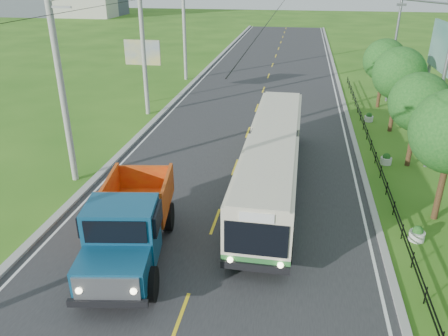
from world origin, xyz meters
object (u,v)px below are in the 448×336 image
(tree_fifth, at_px, (399,76))
(billboard_left, at_px, (143,57))
(planter_near, at_px, (417,234))
(bus, at_px, (273,156))
(tree_back, at_px, (384,62))
(streetlight_far, at_px, (393,43))
(planter_far, at_px, (369,118))
(dump_truck, at_px, (129,221))
(pole_mid, at_px, (144,48))
(streetlight_mid, at_px, (440,82))
(planter_mid, at_px, (386,159))
(pole_far, at_px, (185,28))
(pole_near, at_px, (62,87))
(billboard_right, at_px, (443,55))
(tree_fourth, at_px, (419,105))

(tree_fifth, relative_size, billboard_left, 1.12)
(planter_near, bearing_deg, bus, 149.05)
(tree_back, relative_size, streetlight_far, 0.61)
(planter_far, bearing_deg, dump_truck, -120.57)
(pole_mid, height_order, planter_near, pole_mid)
(streetlight_mid, height_order, streetlight_far, same)
(streetlight_far, height_order, planter_mid, streetlight_far)
(tree_back, xyz_separation_m, planter_mid, (-1.26, -12.14, -3.37))
(pole_far, xyz_separation_m, planter_mid, (16.86, -19.00, -4.81))
(pole_far, distance_m, planter_near, 32.19)
(planter_far, height_order, dump_truck, dump_truck)
(planter_mid, bearing_deg, tree_back, 84.09)
(planter_far, bearing_deg, pole_mid, -176.61)
(planter_far, xyz_separation_m, billboard_left, (-18.10, 2.00, 3.58))
(tree_fifth, xyz_separation_m, tree_back, (-0.00, 6.00, -0.20))
(pole_near, xyz_separation_m, tree_back, (18.12, 17.14, -1.44))
(streetlight_mid, height_order, billboard_right, streetlight_mid)
(billboard_left, distance_m, bus, 18.52)
(pole_near, distance_m, billboard_left, 15.10)
(billboard_left, bearing_deg, bus, -50.40)
(tree_fourth, xyz_separation_m, billboard_left, (-19.36, 9.86, 0.28))
(tree_fifth, xyz_separation_m, streetlight_mid, (0.79, -6.14, 1.05))
(pole_far, relative_size, tree_back, 1.82)
(planter_far, relative_size, dump_truck, 0.09)
(tree_fourth, relative_size, tree_back, 0.98)
(pole_far, height_order, streetlight_far, pole_far)
(tree_back, relative_size, planter_near, 8.21)
(planter_near, xyz_separation_m, bus, (-6.37, 3.82, 1.51))
(pole_near, relative_size, tree_fifth, 1.72)
(planter_near, bearing_deg, planter_mid, 90.00)
(tree_fifth, xyz_separation_m, dump_truck, (-12.58, -17.32, -2.21))
(pole_far, distance_m, streetlight_mid, 26.80)
(streetlight_mid, relative_size, planter_far, 13.54)
(billboard_right, bearing_deg, billboard_left, 169.60)
(tree_fourth, relative_size, streetlight_mid, 0.60)
(tree_back, bearing_deg, pole_mid, -164.16)
(tree_back, height_order, planter_far, tree_back)
(pole_mid, distance_m, planter_mid, 18.88)
(bus, relative_size, dump_truck, 2.15)
(pole_near, bearing_deg, dump_truck, -48.13)
(streetlight_far, relative_size, dump_truck, 1.26)
(tree_back, relative_size, billboard_right, 0.75)
(tree_fifth, height_order, planter_near, tree_fifth)
(planter_near, relative_size, billboard_left, 0.13)
(pole_far, relative_size, billboard_right, 1.37)
(tree_back, relative_size, planter_mid, 8.21)
(streetlight_far, bearing_deg, tree_fourth, -93.25)
(pole_near, bearing_deg, planter_far, 37.63)
(streetlight_mid, height_order, planter_near, streetlight_mid)
(pole_mid, relative_size, billboard_left, 1.92)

